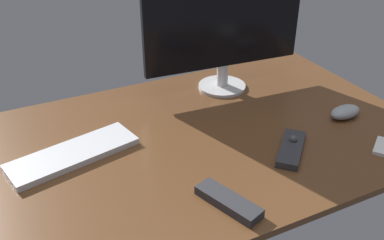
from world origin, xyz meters
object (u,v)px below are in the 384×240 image
(monitor, at_px, (225,16))
(computer_mouse, at_px, (345,112))
(keyboard, at_px, (73,154))
(tv_remote, at_px, (228,201))
(media_remote, at_px, (291,148))

(monitor, xyz_separation_m, computer_mouse, (0.24, -0.36, -0.24))
(keyboard, height_order, computer_mouse, computer_mouse)
(monitor, relative_size, computer_mouse, 5.22)
(tv_remote, bearing_deg, computer_mouse, 90.47)
(computer_mouse, distance_m, tv_remote, 0.58)
(computer_mouse, xyz_separation_m, media_remote, (-0.27, -0.08, -0.01))
(keyboard, relative_size, computer_mouse, 3.26)
(media_remote, relative_size, tv_remote, 0.98)
(monitor, height_order, keyboard, monitor)
(monitor, height_order, media_remote, monitor)
(keyboard, bearing_deg, media_remote, -36.45)
(computer_mouse, height_order, media_remote, computer_mouse)
(computer_mouse, relative_size, tv_remote, 0.63)
(keyboard, xyz_separation_m, media_remote, (0.56, -0.25, 0.00))
(tv_remote, bearing_deg, media_remote, 93.66)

